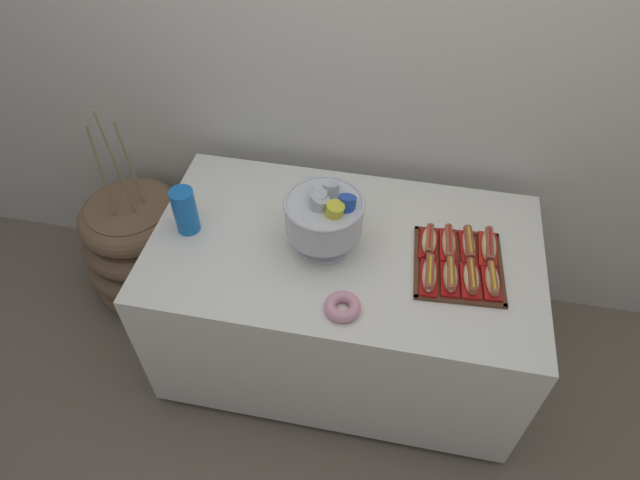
# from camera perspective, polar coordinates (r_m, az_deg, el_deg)

# --- Properties ---
(ground_plane) EXTENTS (10.00, 10.00, 0.00)m
(ground_plane) POSITION_cam_1_polar(r_m,az_deg,el_deg) (2.76, 2.06, -11.22)
(ground_plane) COLOR #7A6B5B
(back_wall) EXTENTS (6.00, 0.10, 2.60)m
(back_wall) POSITION_cam_1_polar(r_m,az_deg,el_deg) (2.27, 5.53, 19.43)
(back_wall) COLOR silver
(back_wall) RESTS_ON ground_plane
(buffet_table) EXTENTS (1.53, 0.87, 0.76)m
(buffet_table) POSITION_cam_1_polar(r_m,az_deg,el_deg) (2.43, 2.31, -6.27)
(buffet_table) COLOR white
(buffet_table) RESTS_ON ground_plane
(floor_vase) EXTENTS (0.58, 0.58, 1.14)m
(floor_vase) POSITION_cam_1_polar(r_m,az_deg,el_deg) (2.93, -17.93, -0.76)
(floor_vase) COLOR brown
(floor_vase) RESTS_ON ground_plane
(serving_tray) EXTENTS (0.35, 0.38, 0.01)m
(serving_tray) POSITION_cam_1_polar(r_m,az_deg,el_deg) (2.14, 14.11, -2.58)
(serving_tray) COLOR #56331E
(serving_tray) RESTS_ON buffet_table
(hot_dog_0) EXTENTS (0.07, 0.18, 0.06)m
(hot_dog_0) POSITION_cam_1_polar(r_m,az_deg,el_deg) (2.05, 11.25, -3.52)
(hot_dog_0) COLOR #B21414
(hot_dog_0) RESTS_ON serving_tray
(hot_dog_1) EXTENTS (0.07, 0.17, 0.06)m
(hot_dog_1) POSITION_cam_1_polar(r_m,az_deg,el_deg) (2.06, 13.33, -3.66)
(hot_dog_1) COLOR #B21414
(hot_dog_1) RESTS_ON serving_tray
(hot_dog_2) EXTENTS (0.08, 0.17, 0.06)m
(hot_dog_2) POSITION_cam_1_polar(r_m,az_deg,el_deg) (2.07, 15.38, -3.85)
(hot_dog_2) COLOR red
(hot_dog_2) RESTS_ON serving_tray
(hot_dog_3) EXTENTS (0.08, 0.16, 0.06)m
(hot_dog_3) POSITION_cam_1_polar(r_m,az_deg,el_deg) (2.09, 17.39, -4.04)
(hot_dog_3) COLOR red
(hot_dog_3) RESTS_ON serving_tray
(hot_dog_4) EXTENTS (0.07, 0.16, 0.06)m
(hot_dog_4) POSITION_cam_1_polar(r_m,az_deg,el_deg) (2.16, 11.23, -0.15)
(hot_dog_4) COLOR #B21414
(hot_dog_4) RESTS_ON serving_tray
(hot_dog_5) EXTENTS (0.07, 0.18, 0.06)m
(hot_dog_5) POSITION_cam_1_polar(r_m,az_deg,el_deg) (2.17, 13.18, -0.36)
(hot_dog_5) COLOR red
(hot_dog_5) RESTS_ON serving_tray
(hot_dog_6) EXTENTS (0.07, 0.18, 0.06)m
(hot_dog_6) POSITION_cam_1_polar(r_m,az_deg,el_deg) (2.18, 15.14, -0.49)
(hot_dog_6) COLOR red
(hot_dog_6) RESTS_ON serving_tray
(hot_dog_7) EXTENTS (0.07, 0.18, 0.06)m
(hot_dog_7) POSITION_cam_1_polar(r_m,az_deg,el_deg) (2.19, 17.06, -0.67)
(hot_dog_7) COLOR red
(hot_dog_7) RESTS_ON serving_tray
(punch_bowl) EXTENTS (0.30, 0.30, 0.28)m
(punch_bowl) POSITION_cam_1_polar(r_m,az_deg,el_deg) (2.03, 0.49, 2.59)
(punch_bowl) COLOR silver
(punch_bowl) RESTS_ON buffet_table
(cup_stack) EXTENTS (0.09, 0.09, 0.20)m
(cup_stack) POSITION_cam_1_polar(r_m,az_deg,el_deg) (2.21, -13.80, 2.97)
(cup_stack) COLOR blue
(cup_stack) RESTS_ON buffet_table
(donut) EXTENTS (0.13, 0.13, 0.04)m
(donut) POSITION_cam_1_polar(r_m,az_deg,el_deg) (1.94, 2.37, -6.90)
(donut) COLOR pink
(donut) RESTS_ON buffet_table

